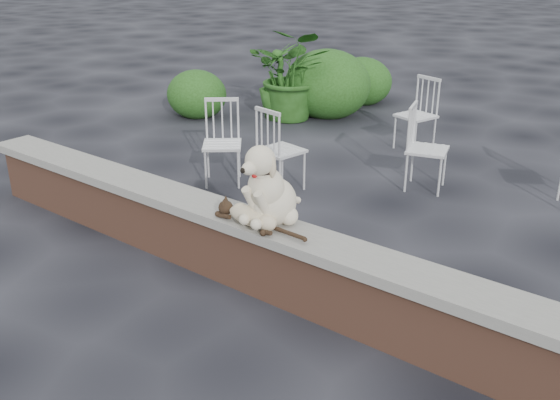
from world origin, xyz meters
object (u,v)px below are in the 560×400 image
Objects in this scene: cat at (253,216)px; chair_e at (428,148)px; chair_a at (222,143)px; potted_plant_a at (294,74)px; dog at (273,182)px; chair_b at (416,114)px; chair_c at (281,149)px; potted_plant_b at (280,82)px.

cat is 2.87m from chair_e.
chair_a is 2.87m from potted_plant_a.
dog is 4.03m from chair_b.
dog is at bearing -62.73° from chair_b.
chair_a is at bearing 30.57° from chair_c.
dog reaches higher than chair_a.
chair_b is at bearing -92.82° from chair_c.
chair_c is 2.27m from chair_b.
chair_b is 0.68× the size of potted_plant_a.
chair_c is 1.00× the size of chair_b.
chair_b is at bearing 104.61° from cat.
chair_b is at bearing 25.16° from chair_a.
chair_c is (-1.25, 1.72, -0.43)m from dog.
chair_b is at bearing -3.45° from potted_plant_b.
dog is 0.57× the size of potted_plant_b.
chair_b is (-0.74, 3.94, -0.43)m from dog.
chair_c is at bearing -86.39° from chair_b.
dog is at bearing 164.09° from chair_e.
cat is at bearing 132.19° from chair_c.
chair_c is (0.65, 0.24, 0.00)m from chair_a.
potted_plant_b is (-3.01, 4.23, -0.09)m from cat.
chair_a reaches higher than cat.
chair_e is 3.23m from potted_plant_a.
potted_plant_b is at bearing 74.94° from chair_a.
chair_c and chair_e have the same top height.
potted_plant_a is (-2.88, 1.45, 0.23)m from chair_e.
chair_b is (-0.66, 4.09, -0.19)m from cat.
potted_plant_a is at bearing 23.83° from potted_plant_b.
chair_b is at bearing 106.09° from dog.
dog is 2.75m from chair_e.
cat is (-0.08, -0.15, -0.24)m from dog.
cat is 0.86× the size of potted_plant_b.
chair_c and chair_b have the same top height.
dog is at bearing 136.16° from chair_c.
cat is at bearing -112.70° from dog.
cat is 2.22m from chair_c.
chair_e is at bearing -23.87° from potted_plant_b.
cat is 4.14m from chair_b.
cat is 1.05× the size of chair_e.
cat is 0.71× the size of potted_plant_a.
chair_c is 0.82× the size of potted_plant_b.
dog is at bearing -77.62° from chair_a.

